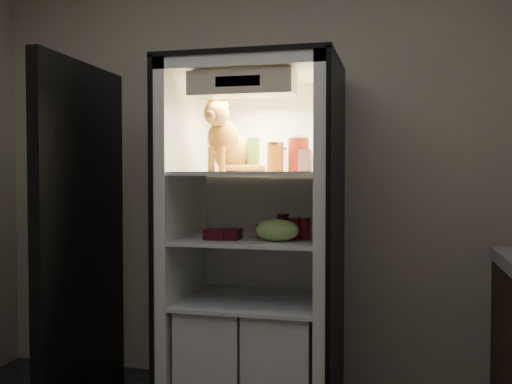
# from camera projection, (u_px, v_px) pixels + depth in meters

# --- Properties ---
(room_shell) EXTENTS (3.60, 3.60, 3.60)m
(room_shell) POSITION_uv_depth(u_px,v_px,m) (146.00, 62.00, 1.72)
(room_shell) COLOR white
(room_shell) RESTS_ON floor
(refrigerator) EXTENTS (0.90, 0.72, 1.88)m
(refrigerator) POSITION_uv_depth(u_px,v_px,m) (256.00, 263.00, 3.09)
(refrigerator) COLOR white
(refrigerator) RESTS_ON floor
(fridge_door) EXTENTS (0.10, 0.87, 1.85)m
(fridge_door) POSITION_uv_depth(u_px,v_px,m) (82.00, 244.00, 2.96)
(fridge_door) COLOR black
(fridge_door) RESTS_ON floor
(tabby_cat) EXTENTS (0.34, 0.40, 0.40)m
(tabby_cat) POSITION_uv_depth(u_px,v_px,m) (228.00, 144.00, 3.05)
(tabby_cat) COLOR #BD6E18
(tabby_cat) RESTS_ON refrigerator
(parmesan_shaker) EXTENTS (0.07, 0.07, 0.18)m
(parmesan_shaker) POSITION_uv_depth(u_px,v_px,m) (253.00, 155.00, 3.06)
(parmesan_shaker) COLOR #25892C
(parmesan_shaker) RESTS_ON refrigerator
(mayo_tub) EXTENTS (0.10, 0.10, 0.14)m
(mayo_tub) POSITION_uv_depth(u_px,v_px,m) (278.00, 159.00, 3.16)
(mayo_tub) COLOR white
(mayo_tub) RESTS_ON refrigerator
(salsa_jar) EXTENTS (0.09, 0.09, 0.15)m
(salsa_jar) POSITION_uv_depth(u_px,v_px,m) (275.00, 157.00, 2.97)
(salsa_jar) COLOR maroon
(salsa_jar) RESTS_ON refrigerator
(pepper_jar) EXTENTS (0.11, 0.11, 0.19)m
(pepper_jar) POSITION_uv_depth(u_px,v_px,m) (299.00, 153.00, 2.99)
(pepper_jar) COLOR #A53116
(pepper_jar) RESTS_ON refrigerator
(cream_carton) EXTENTS (0.06, 0.06, 0.11)m
(cream_carton) POSITION_uv_depth(u_px,v_px,m) (305.00, 161.00, 2.81)
(cream_carton) COLOR white
(cream_carton) RESTS_ON refrigerator
(soda_can_a) EXTENTS (0.07, 0.07, 0.12)m
(soda_can_a) POSITION_uv_depth(u_px,v_px,m) (283.00, 224.00, 3.10)
(soda_can_a) COLOR black
(soda_can_a) RESTS_ON refrigerator
(soda_can_b) EXTENTS (0.06, 0.06, 0.12)m
(soda_can_b) POSITION_uv_depth(u_px,v_px,m) (304.00, 228.00, 2.94)
(soda_can_b) COLOR black
(soda_can_b) RESTS_ON refrigerator
(soda_can_c) EXTENTS (0.06, 0.06, 0.12)m
(soda_can_c) POSITION_uv_depth(u_px,v_px,m) (294.00, 228.00, 2.93)
(soda_can_c) COLOR black
(soda_can_c) RESTS_ON refrigerator
(condiment_jar) EXTENTS (0.06, 0.06, 0.09)m
(condiment_jar) POSITION_uv_depth(u_px,v_px,m) (261.00, 229.00, 3.02)
(condiment_jar) COLOR brown
(condiment_jar) RESTS_ON refrigerator
(grape_bag) EXTENTS (0.22, 0.16, 0.11)m
(grape_bag) POSITION_uv_depth(u_px,v_px,m) (277.00, 230.00, 2.86)
(grape_bag) COLOR #78AE51
(grape_bag) RESTS_ON refrigerator
(berry_box_left) EXTENTS (0.11, 0.11, 0.05)m
(berry_box_left) POSITION_uv_depth(u_px,v_px,m) (216.00, 234.00, 2.93)
(berry_box_left) COLOR #4B0C1B
(berry_box_left) RESTS_ON refrigerator
(berry_box_right) EXTENTS (0.11, 0.11, 0.06)m
(berry_box_right) POSITION_uv_depth(u_px,v_px,m) (229.00, 234.00, 2.93)
(berry_box_right) COLOR #4B0C1B
(berry_box_right) RESTS_ON refrigerator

